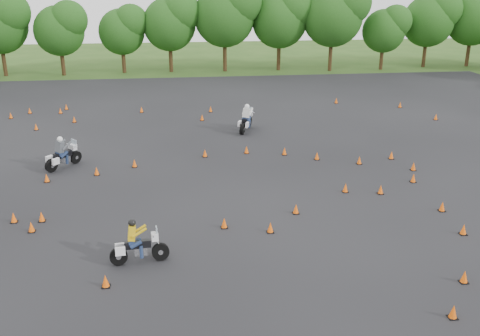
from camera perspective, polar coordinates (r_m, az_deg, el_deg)
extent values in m
plane|color=#2D5119|center=(24.07, 1.17, -5.91)|extent=(140.00, 140.00, 0.00)
plane|color=black|center=(29.54, -0.47, -0.87)|extent=(62.00, 62.00, 0.00)
cone|color=#FE5D0A|center=(21.23, 22.81, -10.66)|extent=(0.26, 0.26, 0.45)
cone|color=#FE5D0A|center=(30.68, -15.05, -0.33)|extent=(0.26, 0.26, 0.45)
cone|color=#FE5D0A|center=(32.46, 8.21, 1.27)|extent=(0.26, 0.26, 0.45)
cone|color=#FE5D0A|center=(24.88, -21.37, -5.89)|extent=(0.26, 0.26, 0.45)
cone|color=#FE5D0A|center=(28.03, 14.77, -2.25)|extent=(0.26, 0.26, 0.45)
cone|color=#FE5D0A|center=(23.18, 3.26, -6.36)|extent=(0.26, 0.26, 0.45)
cone|color=#FE5D0A|center=(41.09, -4.07, 5.38)|extent=(0.26, 0.26, 0.45)
cone|color=#FE5D0A|center=(31.92, 18.02, 0.15)|extent=(0.26, 0.26, 0.45)
cone|color=#FE5D0A|center=(19.97, -14.16, -11.63)|extent=(0.26, 0.26, 0.45)
cone|color=#FE5D0A|center=(41.11, -20.93, 4.12)|extent=(0.26, 0.26, 0.45)
cone|color=#FE5D0A|center=(30.46, -19.93, -1.01)|extent=(0.26, 0.26, 0.45)
cone|color=#FE5D0A|center=(32.70, -3.76, 1.58)|extent=(0.26, 0.26, 0.45)
cone|color=#FE5D0A|center=(25.04, 5.98, -4.37)|extent=(0.26, 0.26, 0.45)
cone|color=#FE5D0A|center=(26.89, 20.77, -3.87)|extent=(0.26, 0.26, 0.45)
cone|color=#FE5D0A|center=(26.10, -23.00, -4.90)|extent=(0.26, 0.26, 0.45)
cone|color=#FE5D0A|center=(23.55, -1.70, -5.90)|extent=(0.26, 0.26, 0.45)
cone|color=#FE5D0A|center=(25.74, -20.41, -4.90)|extent=(0.26, 0.26, 0.45)
cone|color=#FE5D0A|center=(42.34, -17.27, 4.97)|extent=(0.26, 0.26, 0.45)
cone|color=#FE5D0A|center=(47.44, 10.23, 7.08)|extent=(0.26, 0.26, 0.45)
cone|color=#FE5D0A|center=(19.13, 21.79, -14.07)|extent=(0.26, 0.26, 0.45)
cone|color=#FE5D0A|center=(27.85, 11.18, -2.10)|extent=(0.26, 0.26, 0.45)
cone|color=#FE5D0A|center=(33.53, 15.85, 1.31)|extent=(0.26, 0.26, 0.45)
cone|color=#FE5D0A|center=(46.68, -18.04, 6.21)|extent=(0.26, 0.26, 0.45)
cone|color=#FE5D0A|center=(32.15, 12.61, 0.80)|extent=(0.26, 0.26, 0.45)
cone|color=#FE5D0A|center=(45.49, -18.62, 5.81)|extent=(0.26, 0.26, 0.45)
cone|color=#FE5D0A|center=(47.12, 16.71, 6.47)|extent=(0.26, 0.26, 0.45)
cone|color=#FE5D0A|center=(43.83, 20.17, 5.13)|extent=(0.26, 0.26, 0.45)
cone|color=#FE5D0A|center=(21.58, -8.61, -8.69)|extent=(0.26, 0.26, 0.45)
cone|color=#FE5D0A|center=(33.29, 0.70, 1.95)|extent=(0.26, 0.26, 0.45)
cone|color=#FE5D0A|center=(43.68, -3.16, 6.28)|extent=(0.26, 0.26, 0.45)
cone|color=#FE5D0A|center=(31.47, -11.19, 0.49)|extent=(0.26, 0.26, 0.45)
cone|color=#FE5D0A|center=(46.33, -21.53, 5.71)|extent=(0.26, 0.26, 0.45)
cone|color=#FE5D0A|center=(24.89, 22.74, -6.08)|extent=(0.26, 0.26, 0.45)
cone|color=#FE5D0A|center=(30.09, 18.01, -1.04)|extent=(0.26, 0.26, 0.45)
cone|color=#FE5D0A|center=(33.11, 4.76, 1.79)|extent=(0.26, 0.26, 0.45)
cone|color=#FE5D0A|center=(44.19, -10.46, 6.13)|extent=(0.26, 0.26, 0.45)
cone|color=#FE5D0A|center=(45.24, -23.27, 5.16)|extent=(0.26, 0.26, 0.45)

